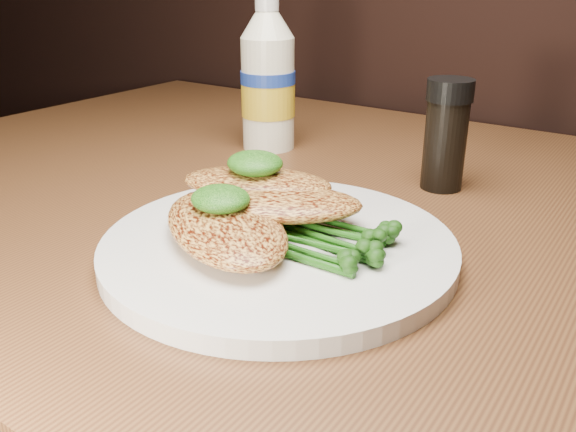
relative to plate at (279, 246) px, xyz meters
The scene contains 9 objects.
plate is the anchor object (origin of this frame).
chicken_front 0.05m from the plate, 138.51° to the right, with size 0.17×0.09×0.03m, color gold.
chicken_mid 0.04m from the plate, 133.23° to the left, with size 0.15×0.08×0.02m, color gold.
chicken_back 0.07m from the plate, 143.44° to the left, with size 0.14×0.07×0.02m, color gold.
pesto_front 0.06m from the plate, 151.79° to the right, with size 0.05×0.05×0.02m, color #093307.
pesto_back 0.09m from the plate, 143.67° to the left, with size 0.05×0.05×0.02m, color #093307.
broccolini_bundle 0.04m from the plate, 11.05° to the left, with size 0.15×0.11×0.02m, color #1B5011, non-canonical shape.
mayo_bottle 0.34m from the plate, 127.65° to the left, with size 0.07×0.07×0.20m, color white, non-canonical shape.
pepper_grinder 0.25m from the plate, 77.65° to the left, with size 0.05×0.05×0.12m, color black, non-canonical shape.
Camera 1 is at (0.32, 0.53, 0.98)m, focal length 37.41 mm.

